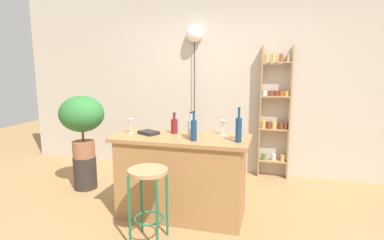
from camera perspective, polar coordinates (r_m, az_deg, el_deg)
The scene contains 16 objects.
ground at distance 3.39m, azimuth -3.39°, elevation -19.01°, with size 12.00×12.00×0.00m, color #A37A4C.
back_wall at distance 4.86m, azimuth 3.71°, elevation 7.08°, with size 6.40×0.10×2.80m, color #BCB2A3.
kitchen_counter at distance 3.47m, azimuth -1.89°, elevation -10.17°, with size 1.45×0.62×0.89m.
bar_stool at distance 2.98m, azimuth -7.96°, elevation -12.04°, with size 0.37×0.37×0.71m.
spice_shelf at distance 4.67m, azimuth 14.89°, elevation 1.38°, with size 0.43×0.14×1.92m.
plant_stool at distance 4.50m, azimuth -18.86°, elevation -9.03°, with size 0.30×0.30×0.44m, color #2D2823.
potted_plant at distance 4.33m, azimuth -19.42°, elevation 0.39°, with size 0.59×0.53×0.82m.
bottle_wine_red at distance 3.27m, azimuth -0.16°, elevation -1.48°, with size 0.07×0.07×0.27m.
bottle_olive_oil at distance 3.11m, azimuth 8.49°, elevation -1.65°, with size 0.06×0.06×0.35m.
bottle_sauce_amber at distance 3.48m, azimuth -3.24°, elevation -1.02°, with size 0.08×0.08×0.23m.
bottle_vinegar at distance 3.13m, azimuth 0.33°, elevation -1.75°, with size 0.06×0.06×0.30m.
wine_glass_left at distance 3.22m, azimuth 8.66°, elevation -1.50°, with size 0.07×0.07×0.16m.
wine_glass_center at distance 3.40m, azimuth 5.72°, elevation -0.81°, with size 0.07×0.07×0.16m.
wine_glass_right at distance 3.54m, azimuth -11.10°, elevation -0.52°, with size 0.07×0.07×0.16m.
cookbook at distance 3.48m, azimuth -7.90°, elevation -2.28°, with size 0.21×0.15×0.04m, color black.
pendant_globe_light at distance 4.83m, azimuth 0.47°, elevation 15.20°, with size 0.25×0.25×2.23m.
Camera 1 is at (0.95, -2.81, 1.64)m, focal length 29.30 mm.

